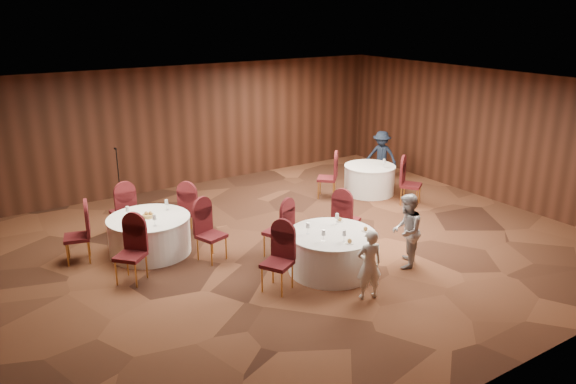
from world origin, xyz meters
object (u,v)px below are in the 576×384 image
table_left (150,235)px  table_right (369,179)px  woman_a (369,264)px  woman_b (406,231)px  mic_stand (121,196)px  man_c (381,156)px  table_main (332,252)px

table_left → table_right: (6.06, 0.48, 0.00)m
woman_a → woman_b: (1.37, 0.55, 0.10)m
mic_stand → woman_a: bearing=-69.9°
man_c → woman_a: bearing=-72.5°
table_right → mic_stand: 6.19m
table_right → man_c: bearing=35.2°
woman_a → table_main: bearing=-78.5°
table_main → woman_b: 1.44m
table_right → woman_a: (-3.65, -4.19, 0.23)m
table_right → woman_a: size_ratio=1.08×
man_c → table_right: bearing=-83.6°
table_left → woman_b: 4.94m
table_left → table_right: same height
table_left → woman_b: (3.78, -3.17, 0.33)m
table_left → man_c: man_c is taller
table_main → mic_stand: mic_stand is taller
woman_a → man_c: size_ratio=0.88×
table_right → table_left: bearing=-175.5°
table_main → table_left: (-2.50, 2.58, 0.00)m
woman_a → woman_b: size_ratio=0.86×
woman_b → table_right: bearing=-162.1°
mic_stand → woman_b: bearing=-57.0°
table_left → table_right: bearing=4.5°
table_left → mic_stand: 2.40m
table_main → man_c: 6.00m
woman_a → man_c: man_c is taller
table_main → table_right: bearing=40.7°
table_main → woman_b: (1.27, -0.58, 0.33)m
table_main → table_left: size_ratio=1.01×
woman_a → woman_b: 1.48m
table_main → table_right: same height
mic_stand → woman_b: size_ratio=1.14×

